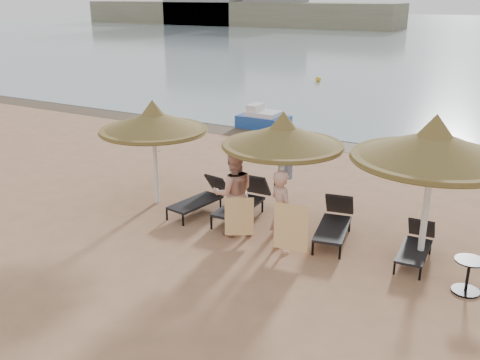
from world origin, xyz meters
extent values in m
plane|color=#A87652|center=(0.00, 0.00, 0.00)|extent=(160.00, 160.00, 0.00)
cube|color=#4F4133|center=(0.00, 9.40, 0.00)|extent=(200.00, 1.60, 0.01)
cube|color=#79745C|center=(-45.00, 78.00, 2.00)|extent=(60.00, 10.00, 4.00)
cube|color=gray|center=(-36.00, 77.00, 4.00)|extent=(10.00, 5.00, 8.00)
cylinder|color=white|center=(-3.10, 1.36, 1.04)|extent=(0.12, 0.12, 2.08)
cone|color=olive|center=(-3.10, 1.36, 2.30)|extent=(2.87, 2.87, 0.54)
cone|color=olive|center=(-3.10, 1.36, 2.63)|extent=(0.69, 0.69, 0.45)
cylinder|color=olive|center=(-3.10, 1.36, 2.04)|extent=(2.82, 2.82, 0.10)
cylinder|color=white|center=(0.53, 1.60, 1.05)|extent=(0.12, 0.12, 2.10)
cone|color=olive|center=(0.53, 1.60, 2.32)|extent=(2.90, 2.90, 0.55)
cone|color=olive|center=(0.53, 1.60, 2.65)|extent=(0.70, 0.70, 0.45)
cylinder|color=olive|center=(0.53, 1.60, 2.06)|extent=(2.84, 2.84, 0.10)
cylinder|color=white|center=(3.95, 1.30, 1.18)|extent=(0.14, 0.14, 2.37)
cone|color=olive|center=(3.95, 1.30, 2.62)|extent=(3.27, 3.27, 0.62)
cone|color=olive|center=(3.95, 1.30, 2.99)|extent=(0.79, 0.79, 0.51)
cylinder|color=olive|center=(3.95, 1.30, 2.32)|extent=(3.21, 3.21, 0.11)
cylinder|color=black|center=(-2.13, 0.49, 0.14)|extent=(0.05, 0.05, 0.28)
cylinder|color=black|center=(-1.57, 0.40, 0.14)|extent=(0.05, 0.05, 0.28)
cylinder|color=black|center=(-1.90, 1.90, 0.14)|extent=(0.05, 0.05, 0.28)
cylinder|color=black|center=(-1.34, 1.81, 0.14)|extent=(0.05, 0.05, 0.28)
cube|color=black|center=(-1.73, 1.20, 0.32)|extent=(0.87, 1.61, 0.06)
cube|color=black|center=(-1.59, 2.09, 0.56)|extent=(0.69, 0.52, 0.58)
cylinder|color=black|center=(-0.86, 0.58, 0.16)|extent=(0.06, 0.06, 0.31)
cylinder|color=black|center=(-0.23, 0.60, 0.16)|extent=(0.06, 0.06, 0.31)
cylinder|color=black|center=(-0.90, 2.15, 0.16)|extent=(0.06, 0.06, 0.31)
cylinder|color=black|center=(-0.27, 2.17, 0.16)|extent=(0.06, 0.06, 0.31)
cube|color=black|center=(-0.57, 1.43, 0.35)|extent=(0.74, 1.70, 0.07)
cube|color=black|center=(-0.59, 2.42, 0.62)|extent=(0.71, 0.49, 0.64)
cylinder|color=black|center=(1.82, 0.51, 0.15)|extent=(0.05, 0.05, 0.30)
cylinder|color=black|center=(2.40, 0.62, 0.15)|extent=(0.05, 0.05, 0.30)
cylinder|color=black|center=(1.54, 1.98, 0.15)|extent=(0.05, 0.05, 0.30)
cylinder|color=black|center=(2.13, 2.09, 0.15)|extent=(0.05, 0.05, 0.30)
cube|color=black|center=(1.96, 1.35, 0.33)|extent=(0.94, 1.69, 0.06)
cube|color=black|center=(1.79, 2.27, 0.59)|extent=(0.73, 0.56, 0.60)
cylinder|color=black|center=(3.60, 0.53, 0.13)|extent=(0.05, 0.05, 0.25)
cylinder|color=black|center=(4.11, 0.54, 0.13)|extent=(0.05, 0.05, 0.25)
cylinder|color=black|center=(3.55, 1.80, 0.13)|extent=(0.05, 0.05, 0.25)
cylinder|color=black|center=(4.06, 1.82, 0.13)|extent=(0.05, 0.05, 0.25)
cube|color=black|center=(3.83, 1.22, 0.28)|extent=(0.61, 1.38, 0.05)
cube|color=black|center=(3.80, 2.02, 0.50)|extent=(0.58, 0.40, 0.52)
cylinder|color=black|center=(4.98, 0.53, 0.02)|extent=(0.53, 0.53, 0.04)
cylinder|color=black|center=(4.98, 0.53, 0.34)|extent=(0.06, 0.06, 0.65)
cylinder|color=black|center=(4.98, 0.53, 0.67)|extent=(0.57, 0.57, 0.03)
imported|color=tan|center=(-0.25, 0.63, 1.20)|extent=(1.31, 1.24, 2.39)
imported|color=tan|center=(1.10, 0.36, 1.09)|extent=(1.20, 1.10, 2.19)
cube|color=orange|center=(0.10, 0.28, 0.64)|extent=(0.58, 0.36, 0.93)
cube|color=orange|center=(1.45, 0.11, 0.74)|extent=(0.76, 0.10, 1.07)
cube|color=silver|center=(0.53, 1.78, 1.41)|extent=(0.35, 0.15, 0.43)
cube|color=black|center=(0.53, 1.44, 1.11)|extent=(0.24, 0.13, 0.33)
cube|color=#204798|center=(-4.48, 10.50, 0.27)|extent=(2.15, 1.29, 0.53)
cube|color=silver|center=(-4.48, 10.50, 0.60)|extent=(1.37, 1.08, 0.24)
cube|color=silver|center=(-4.87, 10.51, 0.82)|extent=(0.50, 0.88, 0.34)
sphere|color=gold|center=(-7.04, 23.36, 0.18)|extent=(0.37, 0.37, 0.37)
camera|label=1|loc=(5.60, -9.48, 5.44)|focal=40.00mm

